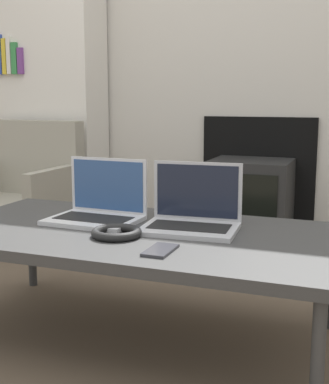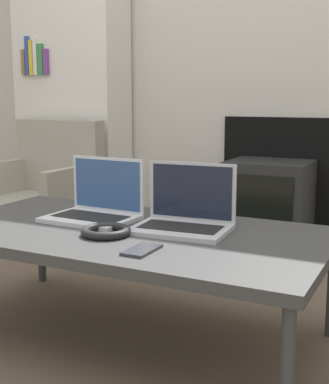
# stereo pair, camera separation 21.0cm
# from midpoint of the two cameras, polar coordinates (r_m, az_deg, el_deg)

# --- Properties ---
(ground_plane) EXTENTS (14.00, 14.00, 0.00)m
(ground_plane) POSITION_cam_midpoint_polar(r_m,az_deg,el_deg) (1.74, -11.50, -19.28)
(ground_plane) COLOR brown
(wall_back) EXTENTS (7.00, 0.08, 2.60)m
(wall_back) POSITION_cam_midpoint_polar(r_m,az_deg,el_deg) (3.34, 6.51, 17.60)
(wall_back) COLOR beige
(wall_back) RESTS_ON ground_plane
(table) EXTENTS (1.38, 0.74, 0.39)m
(table) POSITION_cam_midpoint_polar(r_m,az_deg,el_deg) (1.86, -6.54, -4.91)
(table) COLOR #333333
(table) RESTS_ON ground_plane
(laptop_left) EXTENTS (0.33, 0.25, 0.23)m
(laptop_left) POSITION_cam_midpoint_polar(r_m,az_deg,el_deg) (2.01, -10.00, -1.66)
(laptop_left) COLOR silver
(laptop_left) RESTS_ON table
(laptop_right) EXTENTS (0.34, 0.26, 0.23)m
(laptop_right) POSITION_cam_midpoint_polar(r_m,az_deg,el_deg) (1.85, -0.26, -2.49)
(laptop_right) COLOR #B2B2B7
(laptop_right) RESTS_ON table
(headphones) EXTENTS (0.17, 0.17, 0.03)m
(headphones) POSITION_cam_midpoint_polar(r_m,az_deg,el_deg) (1.77, -8.55, -4.33)
(headphones) COLOR black
(headphones) RESTS_ON table
(phone) EXTENTS (0.07, 0.14, 0.01)m
(phone) POSITION_cam_midpoint_polar(r_m,az_deg,el_deg) (1.59, -4.25, -6.27)
(phone) COLOR #333338
(phone) RESTS_ON table
(tv) EXTENTS (0.45, 0.40, 0.49)m
(tv) POSITION_cam_midpoint_polar(r_m,az_deg,el_deg) (3.10, 7.22, -1.15)
(tv) COLOR black
(tv) RESTS_ON ground_plane
(armchair) EXTENTS (0.63, 0.59, 0.71)m
(armchair) POSITION_cam_midpoint_polar(r_m,az_deg,el_deg) (3.33, -16.53, 0.98)
(armchair) COLOR gray
(armchair) RESTS_ON ground_plane
(bookshelf) EXTENTS (0.74, 0.32, 1.80)m
(bookshelf) POSITION_cam_midpoint_polar(r_m,az_deg,el_deg) (3.65, -14.09, 10.63)
(bookshelf) COLOR silver
(bookshelf) RESTS_ON ground_plane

